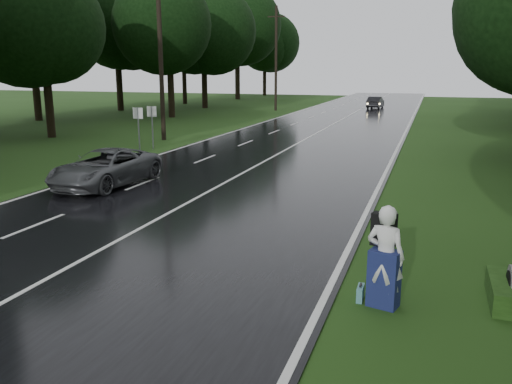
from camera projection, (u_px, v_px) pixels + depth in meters
The scene contains 14 objects.
ground at pixel (80, 263), 12.31m from camera, with size 160.00×160.00×0.00m, color #1F3F12.
road at pixel (294, 146), 30.78m from camera, with size 12.00×140.00×0.04m, color black.
lane_center at pixel (294, 145), 30.77m from camera, with size 0.12×140.00×0.01m, color silver.
grey_car at pixel (105, 168), 20.11m from camera, with size 2.27×4.93×1.37m, color #46484A.
far_car at pixel (375, 102), 59.21m from camera, with size 1.37×3.94×1.30m, color black.
hitchhiker at pixel (385, 260), 9.88m from camera, with size 0.82×0.78×1.99m.
suitcase at pixel (360, 293), 10.30m from camera, with size 0.11×0.40×0.28m, color teal.
utility_pole_mid at pixel (164, 140), 33.42m from camera, with size 1.80×0.28×10.50m, color black, non-canonical shape.
utility_pole_far at pixel (276, 111), 56.60m from camera, with size 1.80×0.28×10.68m, color black, non-canonical shape.
road_sign_a at pixel (140, 153), 28.28m from camera, with size 0.58×0.10×2.40m, color white, non-canonical shape.
road_sign_b at pixel (153, 149), 29.62m from camera, with size 0.57×0.10×2.37m, color white, non-canonical shape.
tree_left_d at pixel (52, 137), 34.72m from camera, with size 8.16×8.16×12.75m, color black, non-canonical shape.
tree_left_e at pixel (172, 117), 48.85m from camera, with size 9.31×9.31×14.55m, color black, non-canonical shape.
tree_left_f at pixel (205, 108), 60.35m from camera, with size 9.25×9.25×14.45m, color black, non-canonical shape.
Camera 1 is at (7.56, -9.72, 4.41)m, focal length 37.10 mm.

